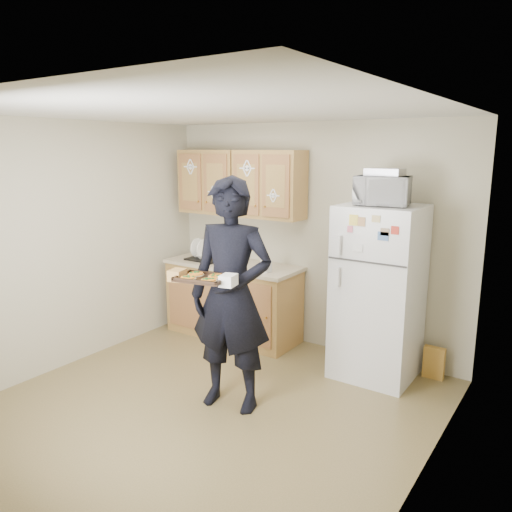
% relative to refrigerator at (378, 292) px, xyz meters
% --- Properties ---
extents(floor, '(3.60, 3.60, 0.00)m').
position_rel_refrigerator_xyz_m(floor, '(-0.95, -1.43, -0.85)').
color(floor, brown).
rests_on(floor, ground).
extents(ceiling, '(3.60, 3.60, 0.00)m').
position_rel_refrigerator_xyz_m(ceiling, '(-0.95, -1.43, 1.65)').
color(ceiling, silver).
rests_on(ceiling, wall_back).
extents(wall_back, '(3.60, 0.04, 2.50)m').
position_rel_refrigerator_xyz_m(wall_back, '(-0.95, 0.37, 0.40)').
color(wall_back, '#B8B195').
rests_on(wall_back, floor).
extents(wall_left, '(0.04, 3.60, 2.50)m').
position_rel_refrigerator_xyz_m(wall_left, '(-2.75, -1.43, 0.40)').
color(wall_left, '#B8B195').
rests_on(wall_left, floor).
extents(wall_right, '(0.04, 3.60, 2.50)m').
position_rel_refrigerator_xyz_m(wall_right, '(0.85, -1.43, 0.40)').
color(wall_right, '#B8B195').
rests_on(wall_right, floor).
extents(refrigerator, '(0.75, 0.70, 1.70)m').
position_rel_refrigerator_xyz_m(refrigerator, '(0.00, 0.00, 0.00)').
color(refrigerator, silver).
rests_on(refrigerator, floor).
extents(base_cabinet, '(1.60, 0.60, 0.86)m').
position_rel_refrigerator_xyz_m(base_cabinet, '(-1.80, 0.05, -0.42)').
color(base_cabinet, olive).
rests_on(base_cabinet, floor).
extents(countertop, '(1.64, 0.64, 0.04)m').
position_rel_refrigerator_xyz_m(countertop, '(-1.80, 0.05, 0.03)').
color(countertop, tan).
rests_on(countertop, base_cabinet).
extents(upper_cab_left, '(0.80, 0.33, 0.75)m').
position_rel_refrigerator_xyz_m(upper_cab_left, '(-2.20, 0.18, 0.98)').
color(upper_cab_left, olive).
rests_on(upper_cab_left, wall_back).
extents(upper_cab_right, '(0.80, 0.33, 0.75)m').
position_rel_refrigerator_xyz_m(upper_cab_right, '(-1.38, 0.18, 0.98)').
color(upper_cab_right, olive).
rests_on(upper_cab_right, wall_back).
extents(cereal_box, '(0.20, 0.07, 0.32)m').
position_rel_refrigerator_xyz_m(cereal_box, '(0.52, 0.24, -0.69)').
color(cereal_box, gold).
rests_on(cereal_box, floor).
extents(person, '(0.82, 0.63, 2.00)m').
position_rel_refrigerator_xyz_m(person, '(-0.82, -1.28, 0.15)').
color(person, black).
rests_on(person, floor).
extents(baking_tray, '(0.45, 0.37, 0.04)m').
position_rel_refrigerator_xyz_m(baking_tray, '(-0.88, -1.58, 0.35)').
color(baking_tray, black).
rests_on(baking_tray, person).
extents(pizza_front_left, '(0.13, 0.13, 0.02)m').
position_rel_refrigerator_xyz_m(pizza_front_left, '(-0.96, -1.66, 0.37)').
color(pizza_front_left, orange).
rests_on(pizza_front_left, baking_tray).
extents(pizza_front_right, '(0.13, 0.13, 0.02)m').
position_rel_refrigerator_xyz_m(pizza_front_right, '(-0.78, -1.62, 0.37)').
color(pizza_front_right, orange).
rests_on(pizza_front_right, baking_tray).
extents(pizza_back_left, '(0.13, 0.13, 0.02)m').
position_rel_refrigerator_xyz_m(pizza_back_left, '(-0.99, -1.53, 0.37)').
color(pizza_back_left, orange).
rests_on(pizza_back_left, baking_tray).
extents(pizza_back_right, '(0.13, 0.13, 0.02)m').
position_rel_refrigerator_xyz_m(pizza_back_right, '(-0.80, -1.49, 0.37)').
color(pizza_back_right, orange).
rests_on(pizza_back_right, baking_tray).
extents(microwave, '(0.54, 0.42, 0.27)m').
position_rel_refrigerator_xyz_m(microwave, '(0.00, -0.05, 0.99)').
color(microwave, silver).
rests_on(microwave, refrigerator).
extents(foil_pan, '(0.33, 0.23, 0.07)m').
position_rel_refrigerator_xyz_m(foil_pan, '(0.01, -0.02, 1.15)').
color(foil_pan, '#AAA9B0').
rests_on(foil_pan, microwave).
extents(dish_rack, '(0.42, 0.32, 0.17)m').
position_rel_refrigerator_xyz_m(dish_rack, '(-2.17, 0.00, 0.13)').
color(dish_rack, black).
rests_on(dish_rack, countertop).
extents(bowl, '(0.28, 0.28, 0.05)m').
position_rel_refrigerator_xyz_m(bowl, '(-2.18, 0.00, 0.10)').
color(bowl, white).
rests_on(bowl, dish_rack).
extents(soap_bottle, '(0.10, 0.11, 0.20)m').
position_rel_refrigerator_xyz_m(soap_bottle, '(-1.24, -0.10, 0.15)').
color(soap_bottle, silver).
rests_on(soap_bottle, countertop).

